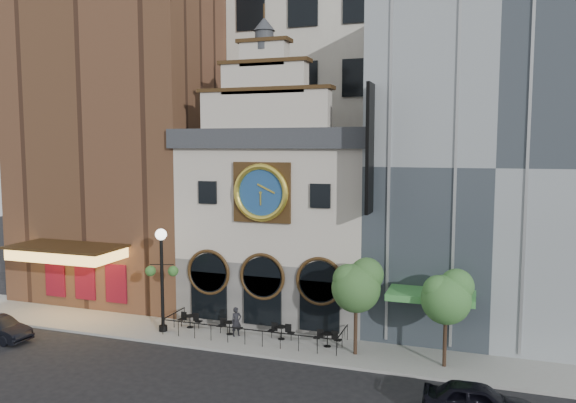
{
  "coord_description": "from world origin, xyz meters",
  "views": [
    {
      "loc": [
        12.25,
        -26.98,
        11.37
      ],
      "look_at": [
        0.92,
        6.0,
        7.84
      ],
      "focal_mm": 35.0,
      "sensor_mm": 36.0,
      "label": 1
    }
  ],
  "objects_px": {
    "bistro_0": "(190,320)",
    "pedestrian": "(236,322)",
    "bistro_1": "(230,327)",
    "tree_right": "(447,296)",
    "lamppost": "(162,268)",
    "tree_left": "(357,284)",
    "bistro_3": "(327,339)",
    "car_right": "(478,402)",
    "bistro_2": "(281,331)"
  },
  "relations": [
    {
      "from": "bistro_0",
      "to": "pedestrian",
      "type": "height_order",
      "value": "pedestrian"
    },
    {
      "from": "bistro_1",
      "to": "tree_right",
      "type": "height_order",
      "value": "tree_right"
    },
    {
      "from": "lamppost",
      "to": "tree_left",
      "type": "xyz_separation_m",
      "value": [
        11.84,
        0.12,
        -0.02
      ]
    },
    {
      "from": "bistro_1",
      "to": "lamppost",
      "type": "distance_m",
      "value": 5.36
    },
    {
      "from": "pedestrian",
      "to": "tree_right",
      "type": "bearing_deg",
      "value": -49.84
    },
    {
      "from": "bistro_1",
      "to": "bistro_3",
      "type": "height_order",
      "value": "same"
    },
    {
      "from": "bistro_0",
      "to": "tree_left",
      "type": "distance_m",
      "value": 11.18
    },
    {
      "from": "bistro_3",
      "to": "car_right",
      "type": "bearing_deg",
      "value": -35.77
    },
    {
      "from": "lamppost",
      "to": "tree_left",
      "type": "bearing_deg",
      "value": -17.31
    },
    {
      "from": "lamppost",
      "to": "tree_left",
      "type": "distance_m",
      "value": 11.84
    },
    {
      "from": "tree_left",
      "to": "car_right",
      "type": "bearing_deg",
      "value": -39.85
    },
    {
      "from": "pedestrian",
      "to": "lamppost",
      "type": "height_order",
      "value": "lamppost"
    },
    {
      "from": "bistro_0",
      "to": "lamppost",
      "type": "height_order",
      "value": "lamppost"
    },
    {
      "from": "pedestrian",
      "to": "bistro_2",
      "type": "bearing_deg",
      "value": -39.71
    },
    {
      "from": "bistro_0",
      "to": "bistro_2",
      "type": "height_order",
      "value": "same"
    },
    {
      "from": "lamppost",
      "to": "tree_right",
      "type": "relative_size",
      "value": 1.25
    },
    {
      "from": "bistro_2",
      "to": "pedestrian",
      "type": "height_order",
      "value": "pedestrian"
    },
    {
      "from": "bistro_3",
      "to": "lamppost",
      "type": "relative_size",
      "value": 0.25
    },
    {
      "from": "tree_right",
      "to": "bistro_2",
      "type": "bearing_deg",
      "value": 173.72
    },
    {
      "from": "bistro_3",
      "to": "pedestrian",
      "type": "bearing_deg",
      "value": -179.68
    },
    {
      "from": "bistro_0",
      "to": "tree_right",
      "type": "distance_m",
      "value": 15.62
    },
    {
      "from": "bistro_3",
      "to": "bistro_0",
      "type": "bearing_deg",
      "value": 177.24
    },
    {
      "from": "car_right",
      "to": "tree_right",
      "type": "bearing_deg",
      "value": 15.78
    },
    {
      "from": "bistro_1",
      "to": "tree_right",
      "type": "bearing_deg",
      "value": -3.72
    },
    {
      "from": "bistro_1",
      "to": "bistro_2",
      "type": "bearing_deg",
      "value": 3.71
    },
    {
      "from": "bistro_2",
      "to": "car_right",
      "type": "distance_m",
      "value": 12.4
    },
    {
      "from": "tree_left",
      "to": "bistro_0",
      "type": "bearing_deg",
      "value": 174.74
    },
    {
      "from": "bistro_3",
      "to": "car_right",
      "type": "relative_size",
      "value": 0.35
    },
    {
      "from": "car_right",
      "to": "pedestrian",
      "type": "height_order",
      "value": "pedestrian"
    },
    {
      "from": "bistro_1",
      "to": "car_right",
      "type": "bearing_deg",
      "value": -22.63
    },
    {
      "from": "bistro_0",
      "to": "bistro_1",
      "type": "bearing_deg",
      "value": -6.9
    },
    {
      "from": "pedestrian",
      "to": "bistro_0",
      "type": "bearing_deg",
      "value": 125.65
    },
    {
      "from": "bistro_2",
      "to": "tree_right",
      "type": "relative_size",
      "value": 0.32
    },
    {
      "from": "bistro_0",
      "to": "bistro_3",
      "type": "xyz_separation_m",
      "value": [
        8.86,
        -0.43,
        0.0
      ]
    },
    {
      "from": "lamppost",
      "to": "tree_left",
      "type": "relative_size",
      "value": 1.19
    },
    {
      "from": "bistro_0",
      "to": "lamppost",
      "type": "bearing_deg",
      "value": -138.38
    },
    {
      "from": "bistro_0",
      "to": "car_right",
      "type": "relative_size",
      "value": 0.35
    },
    {
      "from": "car_right",
      "to": "tree_right",
      "type": "height_order",
      "value": "tree_right"
    },
    {
      "from": "tree_left",
      "to": "lamppost",
      "type": "bearing_deg",
      "value": -179.44
    },
    {
      "from": "car_right",
      "to": "tree_right",
      "type": "distance_m",
      "value": 6.1
    },
    {
      "from": "bistro_1",
      "to": "lamppost",
      "type": "xyz_separation_m",
      "value": [
        -4.07,
        -0.75,
        3.4
      ]
    },
    {
      "from": "bistro_2",
      "to": "pedestrian",
      "type": "xyz_separation_m",
      "value": [
        -2.69,
        -0.32,
        0.4
      ]
    },
    {
      "from": "bistro_1",
      "to": "car_right",
      "type": "xyz_separation_m",
      "value": [
        14.02,
        -5.84,
        0.16
      ]
    },
    {
      "from": "car_right",
      "to": "pedestrian",
      "type": "xyz_separation_m",
      "value": [
        -13.52,
        5.73,
        0.24
      ]
    },
    {
      "from": "lamppost",
      "to": "bistro_1",
      "type": "bearing_deg",
      "value": -7.42
    },
    {
      "from": "bistro_1",
      "to": "tree_left",
      "type": "relative_size",
      "value": 0.3
    },
    {
      "from": "bistro_0",
      "to": "car_right",
      "type": "xyz_separation_m",
      "value": [
        16.85,
        -6.19,
        0.16
      ]
    },
    {
      "from": "bistro_1",
      "to": "tree_left",
      "type": "xyz_separation_m",
      "value": [
        7.77,
        -0.63,
        3.38
      ]
    },
    {
      "from": "bistro_0",
      "to": "bistro_1",
      "type": "height_order",
      "value": "same"
    },
    {
      "from": "car_right",
      "to": "pedestrian",
      "type": "distance_m",
      "value": 14.69
    }
  ]
}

